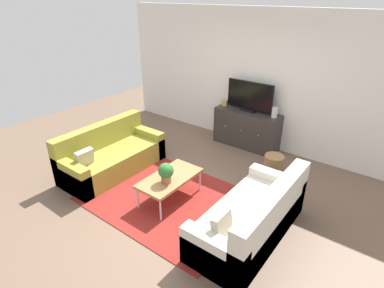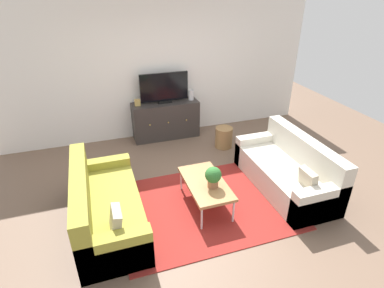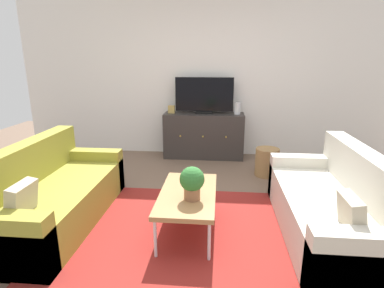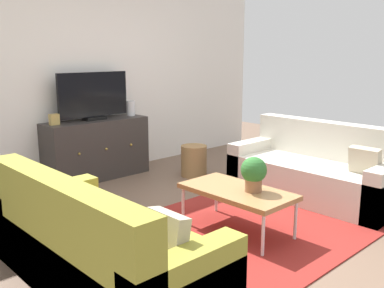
{
  "view_description": "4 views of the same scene",
  "coord_description": "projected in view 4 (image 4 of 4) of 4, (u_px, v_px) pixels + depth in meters",
  "views": [
    {
      "loc": [
        2.71,
        -3.11,
        2.94
      ],
      "look_at": [
        0.0,
        0.45,
        0.73
      ],
      "focal_mm": 29.04,
      "sensor_mm": 36.0,
      "label": 1
    },
    {
      "loc": [
        -1.34,
        -3.55,
        2.96
      ],
      "look_at": [
        0.0,
        0.45,
        0.73
      ],
      "focal_mm": 29.11,
      "sensor_mm": 36.0,
      "label": 2
    },
    {
      "loc": [
        0.31,
        -2.84,
        1.66
      ],
      "look_at": [
        0.0,
        0.45,
        0.73
      ],
      "focal_mm": 28.56,
      "sensor_mm": 36.0,
      "label": 3
    },
    {
      "loc": [
        -2.85,
        -2.55,
        1.61
      ],
      "look_at": [
        0.0,
        0.45,
        0.73
      ],
      "focal_mm": 40.62,
      "sensor_mm": 36.0,
      "label": 4
    }
  ],
  "objects": [
    {
      "name": "ground_plane",
      "position": [
        225.0,
        228.0,
        4.06
      ],
      "size": [
        10.0,
        10.0,
        0.0
      ],
      "primitive_type": "plane",
      "color": "brown"
    },
    {
      "name": "wall_back",
      "position": [
        80.0,
        73.0,
        5.59
      ],
      "size": [
        6.4,
        0.12,
        2.7
      ],
      "primitive_type": "cube",
      "color": "white",
      "rests_on": "ground_plane"
    },
    {
      "name": "area_rug",
      "position": [
        237.0,
        232.0,
        3.95
      ],
      "size": [
        2.5,
        1.9,
        0.01
      ],
      "primitive_type": "cube",
      "color": "maroon",
      "rests_on": "ground_plane"
    },
    {
      "name": "couch_left_side",
      "position": [
        95.0,
        252.0,
        2.96
      ],
      "size": [
        0.83,
        1.85,
        0.83
      ],
      "color": "olive",
      "rests_on": "ground_plane"
    },
    {
      "name": "couch_right_side",
      "position": [
        318.0,
        173.0,
        4.9
      ],
      "size": [
        0.83,
        1.85,
        0.83
      ],
      "color": "beige",
      "rests_on": "ground_plane"
    },
    {
      "name": "coffee_table",
      "position": [
        237.0,
        192.0,
        3.9
      ],
      "size": [
        0.54,
        1.02,
        0.41
      ],
      "color": "#A37547",
      "rests_on": "ground_plane"
    },
    {
      "name": "potted_plant",
      "position": [
        254.0,
        172.0,
        3.79
      ],
      "size": [
        0.23,
        0.23,
        0.31
      ],
      "color": "#936042",
      "rests_on": "coffee_table"
    },
    {
      "name": "tv_console",
      "position": [
        97.0,
        149.0,
        5.61
      ],
      "size": [
        1.35,
        0.47,
        0.76
      ],
      "color": "#332D2B",
      "rests_on": "ground_plane"
    },
    {
      "name": "flat_screen_tv",
      "position": [
        93.0,
        96.0,
        5.48
      ],
      "size": [
        0.97,
        0.16,
        0.6
      ],
      "color": "black",
      "rests_on": "tv_console"
    },
    {
      "name": "glass_vase",
      "position": [
        131.0,
        108.0,
        5.89
      ],
      "size": [
        0.11,
        0.11,
        0.2
      ],
      "primitive_type": "cylinder",
      "color": "silver",
      "rests_on": "tv_console"
    },
    {
      "name": "mantel_clock",
      "position": [
        54.0,
        119.0,
        5.14
      ],
      "size": [
        0.11,
        0.07,
        0.13
      ],
      "primitive_type": "cube",
      "color": "tan",
      "rests_on": "tv_console"
    },
    {
      "name": "wicker_basket",
      "position": [
        194.0,
        161.0,
        5.73
      ],
      "size": [
        0.34,
        0.34,
        0.41
      ],
      "primitive_type": "cylinder",
      "color": "#9E7547",
      "rests_on": "ground_plane"
    }
  ]
}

